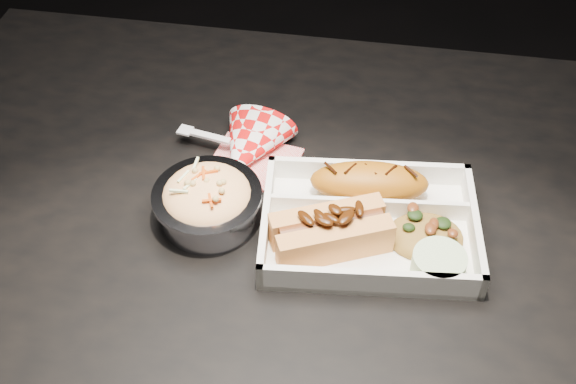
# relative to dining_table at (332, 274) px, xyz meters

# --- Properties ---
(dining_table) EXTENTS (1.20, 0.80, 0.75)m
(dining_table) POSITION_rel_dining_table_xyz_m (0.00, 0.00, 0.00)
(dining_table) COLOR black
(dining_table) RESTS_ON ground
(food_tray) EXTENTS (0.27, 0.20, 0.04)m
(food_tray) POSITION_rel_dining_table_xyz_m (0.04, -0.00, 0.10)
(food_tray) COLOR white
(food_tray) RESTS_ON dining_table
(fried_pastry) EXTENTS (0.15, 0.07, 0.05)m
(fried_pastry) POSITION_rel_dining_table_xyz_m (0.03, 0.05, 0.12)
(fried_pastry) COLOR #AA6011
(fried_pastry) RESTS_ON food_tray
(hotdog) EXTENTS (0.15, 0.11, 0.06)m
(hotdog) POSITION_rel_dining_table_xyz_m (-0.00, -0.03, 0.12)
(hotdog) COLOR #E8984F
(hotdog) RESTS_ON food_tray
(fried_rice_mound) EXTENTS (0.10, 0.08, 0.03)m
(fried_rice_mound) POSITION_rel_dining_table_xyz_m (0.10, -0.01, 0.11)
(fried_rice_mound) COLOR olive
(fried_rice_mound) RESTS_ON food_tray
(cupcake_liner) EXTENTS (0.06, 0.06, 0.03)m
(cupcake_liner) POSITION_rel_dining_table_xyz_m (0.12, -0.06, 0.11)
(cupcake_liner) COLOR beige
(cupcake_liner) RESTS_ON food_tray
(foil_coleslaw_cup) EXTENTS (0.13, 0.13, 0.07)m
(foil_coleslaw_cup) POSITION_rel_dining_table_xyz_m (-0.15, -0.01, 0.12)
(foil_coleslaw_cup) COLOR silver
(foil_coleslaw_cup) RESTS_ON dining_table
(napkin_fork) EXTENTS (0.17, 0.13, 0.10)m
(napkin_fork) POSITION_rel_dining_table_xyz_m (-0.13, 0.10, 0.11)
(napkin_fork) COLOR red
(napkin_fork) RESTS_ON dining_table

